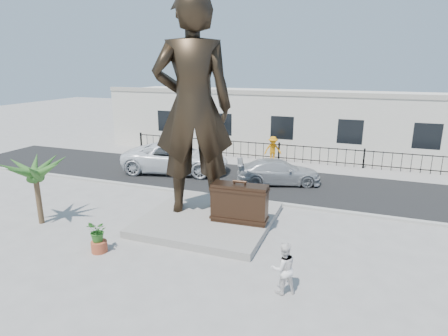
% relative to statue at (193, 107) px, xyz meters
% --- Properties ---
extents(ground, '(100.00, 100.00, 0.00)m').
position_rel_statue_xyz_m(ground, '(1.34, -1.98, -4.75)').
color(ground, '#9E9991').
rests_on(ground, ground).
extents(street, '(40.00, 7.00, 0.01)m').
position_rel_statue_xyz_m(street, '(1.34, 6.02, -4.75)').
color(street, black).
rests_on(street, ground).
extents(curb, '(40.00, 0.25, 0.12)m').
position_rel_statue_xyz_m(curb, '(1.34, 2.52, -4.69)').
color(curb, '#A5A399').
rests_on(curb, ground).
extents(far_sidewalk, '(40.00, 2.50, 0.02)m').
position_rel_statue_xyz_m(far_sidewalk, '(1.34, 10.02, -4.74)').
color(far_sidewalk, '#9E9991').
rests_on(far_sidewalk, ground).
extents(plinth, '(5.20, 5.20, 0.30)m').
position_rel_statue_xyz_m(plinth, '(0.84, -0.48, -4.60)').
color(plinth, gray).
rests_on(plinth, ground).
extents(fence, '(22.00, 0.10, 1.20)m').
position_rel_statue_xyz_m(fence, '(1.34, 10.82, -4.15)').
color(fence, black).
rests_on(fence, ground).
extents(building, '(28.00, 7.00, 4.40)m').
position_rel_statue_xyz_m(building, '(1.34, 15.02, -2.55)').
color(building, silver).
rests_on(building, ground).
extents(statue, '(3.83, 3.26, 8.90)m').
position_rel_statue_xyz_m(statue, '(0.00, 0.00, 0.00)').
color(statue, black).
rests_on(statue, plinth).
extents(suitcase, '(2.26, 0.82, 1.57)m').
position_rel_statue_xyz_m(suitcase, '(2.23, -0.60, -3.67)').
color(suitcase, '#332015').
rests_on(suitcase, plinth).
extents(tourist, '(0.97, 0.92, 1.58)m').
position_rel_statue_xyz_m(tourist, '(4.81, -4.39, -3.96)').
color(tourist, white).
rests_on(tourist, ground).
extents(car_white, '(6.84, 4.09, 1.78)m').
position_rel_statue_xyz_m(car_white, '(-4.04, 5.93, -3.85)').
color(car_white, white).
rests_on(car_white, street).
extents(car_silver, '(4.98, 3.29, 1.34)m').
position_rel_statue_xyz_m(car_silver, '(2.42, 5.82, -4.07)').
color(car_silver, '#A1A4A6').
rests_on(car_silver, street).
extents(worker, '(1.34, 1.11, 1.80)m').
position_rel_statue_xyz_m(worker, '(1.06, 10.15, -3.83)').
color(worker, orange).
rests_on(worker, far_sidewalk).
extents(palm_tree, '(1.80, 1.80, 3.20)m').
position_rel_statue_xyz_m(palm_tree, '(-5.73, -3.02, -4.75)').
color(palm_tree, '#2B561F').
rests_on(palm_tree, ground).
extents(planter, '(0.56, 0.56, 0.40)m').
position_rel_statue_xyz_m(planter, '(-1.82, -4.23, -4.55)').
color(planter, '#A3482B').
rests_on(planter, ground).
extents(shrub, '(0.89, 0.84, 0.79)m').
position_rel_statue_xyz_m(shrub, '(-1.82, -4.23, -3.96)').
color(shrub, '#2B6621').
rests_on(shrub, planter).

